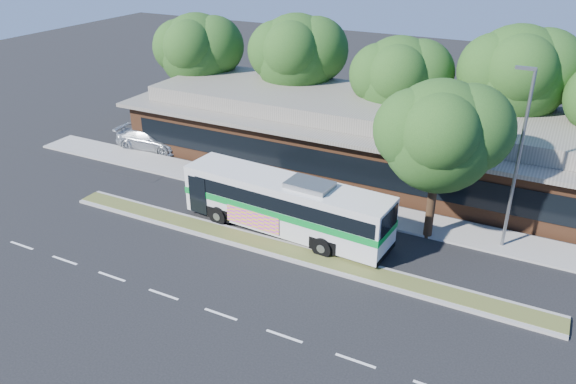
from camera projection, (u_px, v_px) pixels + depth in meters
name	position (u px, v px, depth m)	size (l,w,h in m)	color
ground	(277.00, 257.00, 27.41)	(120.00, 120.00, 0.00)	black
median_strip	(283.00, 250.00, 27.86)	(26.00, 1.10, 0.15)	#495925
sidewalk	(330.00, 203.00, 32.50)	(44.00, 2.60, 0.12)	gray
parking_lot	(132.00, 136.00, 42.82)	(14.00, 12.00, 0.01)	black
plaza_building	(371.00, 134.00, 36.86)	(33.20, 11.20, 4.45)	brown
lamp_post	(518.00, 157.00, 26.12)	(0.93, 0.18, 9.07)	slate
tree_bg_a	(203.00, 50.00, 42.96)	(6.47, 5.80, 8.63)	black
tree_bg_b	(302.00, 54.00, 40.34)	(6.69, 6.00, 9.00)	black
tree_bg_c	(406.00, 78.00, 36.49)	(6.24, 5.60, 8.26)	black
tree_bg_d	(525.00, 74.00, 34.03)	(6.91, 6.20, 9.37)	black
transit_bus	(286.00, 202.00, 28.86)	(11.52, 3.21, 3.20)	silver
sedan	(150.00, 139.00, 40.06)	(2.07, 5.09, 1.48)	silver
sidewalk_tree	(449.00, 134.00, 26.64)	(6.13, 5.49, 8.28)	black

